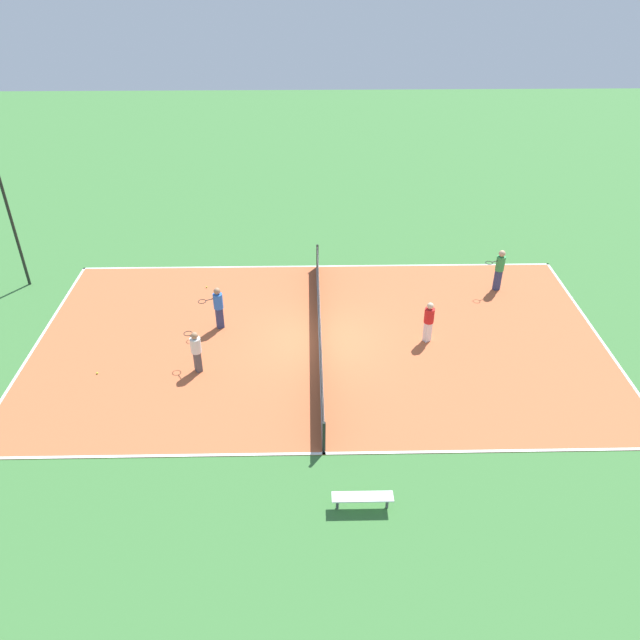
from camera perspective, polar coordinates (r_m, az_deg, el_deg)
ground_plane at (r=23.07m, az=0.00°, el=-1.88°), size 80.00×80.00×0.00m
court_surface at (r=23.07m, az=0.00°, el=-1.86°), size 11.73×20.91×0.02m
tennis_net at (r=22.75m, az=0.00°, el=-0.67°), size 11.53×0.10×1.10m
bench at (r=16.99m, az=3.91°, el=-15.92°), size 0.36×1.62×0.45m
player_far_green at (r=26.76m, az=16.09°, el=4.67°), size 0.68×0.99×1.81m
player_coach_red at (r=22.86m, az=9.92°, el=0.05°), size 0.49×0.49×1.62m
player_far_white at (r=21.45m, az=-11.27°, el=-2.63°), size 0.97×0.78×1.57m
player_near_blue at (r=23.55m, az=-9.30°, el=1.36°), size 0.71×0.98×1.72m
tennis_ball_right_alley at (r=26.75m, az=-10.33°, el=2.99°), size 0.07×0.07×0.07m
tennis_ball_far_baseline at (r=22.71m, az=-19.71°, el=-4.60°), size 0.07×0.07×0.07m
fence_post_back_right at (r=28.31m, az=-26.23°, el=7.62°), size 0.12×0.12×5.28m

